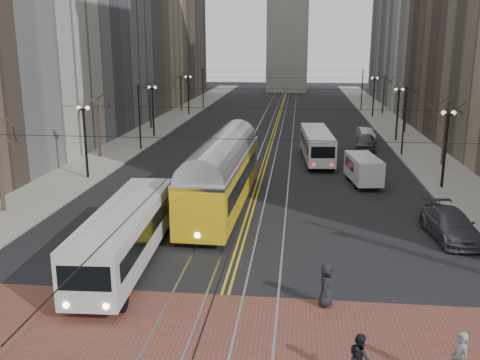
% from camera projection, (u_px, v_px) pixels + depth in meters
% --- Properties ---
extents(ground, '(260.00, 260.00, 0.00)m').
position_uv_depth(ground, '(228.00, 285.00, 24.00)').
color(ground, black).
rests_on(ground, ground).
extents(sidewalk_left, '(5.00, 140.00, 0.15)m').
position_uv_depth(sidewalk_left, '(159.00, 127.00, 68.91)').
color(sidewalk_left, gray).
rests_on(sidewalk_left, ground).
extents(sidewalk_right, '(5.00, 140.00, 0.15)m').
position_uv_depth(sidewalk_right, '(397.00, 131.00, 65.72)').
color(sidewalk_right, gray).
rests_on(sidewalk_right, ground).
extents(crosswalk_band, '(25.00, 6.00, 0.01)m').
position_uv_depth(crosswalk_band, '(214.00, 331.00, 20.15)').
color(crosswalk_band, brown).
rests_on(crosswalk_band, ground).
extents(streetcar_rails, '(4.80, 130.00, 0.02)m').
position_uv_depth(streetcar_rails, '(275.00, 130.00, 67.33)').
color(streetcar_rails, gray).
rests_on(streetcar_rails, ground).
extents(centre_lines, '(0.42, 130.00, 0.01)m').
position_uv_depth(centre_lines, '(275.00, 130.00, 67.33)').
color(centre_lines, gold).
rests_on(centre_lines, ground).
extents(lamp_posts, '(27.60, 57.20, 5.60)m').
position_uv_depth(lamp_posts, '(267.00, 127.00, 50.99)').
color(lamp_posts, black).
rests_on(lamp_posts, ground).
extents(street_trees, '(31.68, 53.28, 5.60)m').
position_uv_depth(street_trees, '(271.00, 118.00, 57.25)').
color(street_trees, '#382D23').
rests_on(street_trees, ground).
extents(trolley_wires, '(25.96, 120.00, 6.60)m').
position_uv_depth(trolley_wires, '(271.00, 109.00, 56.61)').
color(trolley_wires, black).
rests_on(trolley_wires, ground).
extents(transit_bus, '(2.95, 11.76, 2.91)m').
position_uv_depth(transit_bus, '(126.00, 237.00, 25.85)').
color(transit_bus, '#B9B9B9').
rests_on(transit_bus, ground).
extents(streetcar, '(3.32, 15.73, 3.69)m').
position_uv_depth(streetcar, '(222.00, 180.00, 34.95)').
color(streetcar, gold).
rests_on(streetcar, ground).
extents(rear_bus, '(2.99, 10.72, 2.76)m').
position_uv_depth(rear_bus, '(317.00, 146.00, 49.13)').
color(rear_bus, silver).
rests_on(rear_bus, ground).
extents(cargo_van, '(2.57, 5.17, 2.19)m').
position_uv_depth(cargo_van, '(363.00, 171.00, 40.91)').
color(cargo_van, silver).
rests_on(cargo_van, ground).
extents(sedan_grey, '(2.62, 5.06, 1.65)m').
position_uv_depth(sedan_grey, '(366.00, 142.00, 54.12)').
color(sedan_grey, '#3C3D43').
rests_on(sedan_grey, ground).
extents(sedan_silver, '(1.79, 4.26, 1.37)m').
position_uv_depth(sedan_silver, '(366.00, 134.00, 59.88)').
color(sedan_silver, '#B6B9BF').
rests_on(sedan_silver, ground).
extents(sedan_parked, '(2.76, 5.63, 1.57)m').
position_uv_depth(sedan_parked, '(450.00, 225.00, 29.63)').
color(sedan_parked, '#44464D').
rests_on(sedan_parked, ground).
extents(pedestrian_a, '(0.76, 1.00, 1.83)m').
position_uv_depth(pedestrian_a, '(326.00, 285.00, 21.87)').
color(pedestrian_a, black).
rests_on(pedestrian_a, crosswalk_band).
extents(pedestrian_b, '(0.62, 0.79, 1.89)m').
position_uv_depth(pedestrian_b, '(459.00, 360.00, 16.64)').
color(pedestrian_b, gray).
rests_on(pedestrian_b, crosswalk_band).
extents(pedestrian_c, '(0.86, 0.96, 1.63)m').
position_uv_depth(pedestrian_c, '(360.00, 357.00, 17.04)').
color(pedestrian_c, black).
rests_on(pedestrian_c, crosswalk_band).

